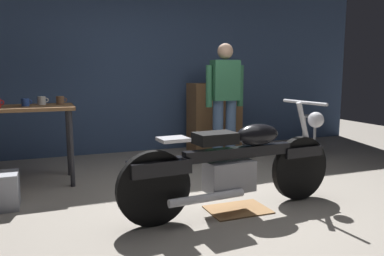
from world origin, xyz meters
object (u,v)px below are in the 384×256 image
object	(u,v)px
motorcycle	(236,163)
mug_blue_enamel	(25,102)
wooden_dresser	(214,117)
mug_brown_stoneware	(60,100)
shop_stool	(310,125)
mug_white_ceramic	(42,101)
person_standing	(225,97)

from	to	relation	value
motorcycle	mug_blue_enamel	xyz separation A→B (m)	(-1.80, 1.57, 0.49)
wooden_dresser	mug_blue_enamel	world-z (taller)	wooden_dresser
mug_brown_stoneware	wooden_dresser	bearing A→B (deg)	20.01
shop_stool	mug_white_ceramic	xyz separation A→B (m)	(-3.68, 0.14, 0.45)
mug_white_ceramic	mug_brown_stoneware	distance (m)	0.20
motorcycle	mug_white_ceramic	bearing A→B (deg)	129.11
shop_stool	mug_brown_stoneware	xyz separation A→B (m)	(-3.48, 0.11, 0.45)
person_standing	shop_stool	bearing A→B (deg)	170.19
mug_white_ceramic	mug_blue_enamel	distance (m)	0.22
mug_white_ceramic	shop_stool	bearing A→B (deg)	-2.18
wooden_dresser	mug_brown_stoneware	size ratio (longest dim) A/B	8.96
shop_stool	person_standing	bearing A→B (deg)	168.29
shop_stool	wooden_dresser	world-z (taller)	wooden_dresser
shop_stool	mug_blue_enamel	world-z (taller)	mug_blue_enamel
shop_stool	mug_white_ceramic	distance (m)	3.71
motorcycle	shop_stool	size ratio (longest dim) A/B	3.42
wooden_dresser	motorcycle	bearing A→B (deg)	-110.31
person_standing	shop_stool	distance (m)	1.37
mug_white_ceramic	mug_blue_enamel	xyz separation A→B (m)	(-0.17, -0.14, -0.01)
shop_stool	wooden_dresser	distance (m)	1.48
wooden_dresser	mug_blue_enamel	distance (m)	2.93
person_standing	mug_brown_stoneware	distance (m)	2.21
person_standing	wooden_dresser	size ratio (longest dim) A/B	1.52
person_standing	shop_stool	xyz separation A→B (m)	(1.28, -0.26, -0.43)
mug_brown_stoneware	person_standing	bearing A→B (deg)	4.04
shop_stool	mug_white_ceramic	size ratio (longest dim) A/B	5.21
mug_white_ceramic	mug_blue_enamel	size ratio (longest dim) A/B	1.08
mug_white_ceramic	motorcycle	bearing A→B (deg)	-46.48
wooden_dresser	mug_white_ceramic	xyz separation A→B (m)	(-2.57, -0.83, 0.40)
shop_stool	mug_white_ceramic	bearing A→B (deg)	177.82
person_standing	wooden_dresser	world-z (taller)	person_standing
wooden_dresser	mug_brown_stoneware	world-z (taller)	wooden_dresser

